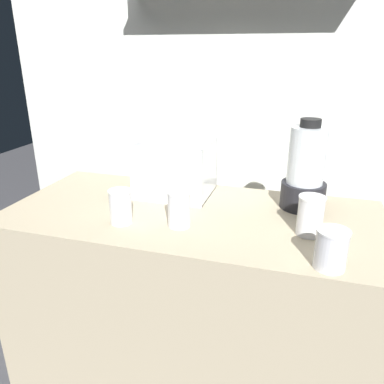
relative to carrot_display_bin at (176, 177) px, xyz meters
name	(u,v)px	position (x,y,z in m)	size (l,w,h in m)	color
counter	(192,310)	(0.12, -0.17, -0.52)	(1.40, 0.64, 0.90)	tan
back_wall_unit	(233,91)	(0.12, 0.59, 0.30)	(2.60, 0.24, 2.50)	silver
carrot_display_bin	(176,177)	(0.00, 0.00, 0.00)	(0.30, 0.25, 0.23)	white
blender_pitcher	(305,172)	(0.51, -0.01, 0.07)	(0.17, 0.17, 0.34)	black
juice_cup_pomegranate_far_left	(121,208)	(-0.09, -0.33, -0.02)	(0.08, 0.08, 0.12)	white
juice_cup_beet_left	(179,211)	(0.11, -0.30, -0.02)	(0.08, 0.08, 0.13)	white
juice_cup_carrot_middle	(310,218)	(0.54, -0.24, -0.01)	(0.09, 0.09, 0.13)	white
juice_cup_beet_right	(331,252)	(0.60, -0.43, -0.02)	(0.09, 0.09, 0.12)	white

